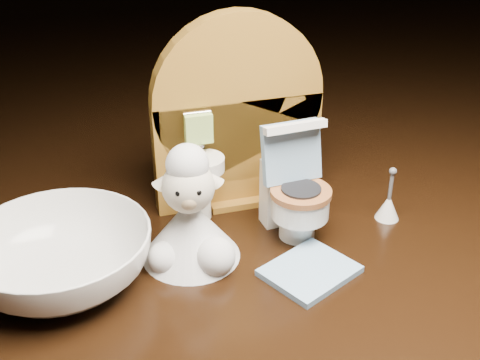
# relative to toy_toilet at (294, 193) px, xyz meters

# --- Properties ---
(backdrop_panel) EXTENTS (0.13, 0.05, 0.15)m
(backdrop_panel) POSITION_rel_toy_toilet_xyz_m (-0.03, 0.05, 0.03)
(backdrop_panel) COLOR #986720
(backdrop_panel) RESTS_ON ground
(toy_toilet) EXTENTS (0.05, 0.06, 0.09)m
(toy_toilet) POSITION_rel_toy_toilet_xyz_m (0.00, 0.00, 0.00)
(toy_toilet) COLOR white
(toy_toilet) RESTS_ON ground
(bath_mat) EXTENTS (0.07, 0.07, 0.00)m
(bath_mat) POSITION_rel_toy_toilet_xyz_m (-0.01, -0.05, -0.03)
(bath_mat) COLOR #7DA4C8
(bath_mat) RESTS_ON ground
(toilet_brush) EXTENTS (0.02, 0.02, 0.04)m
(toilet_brush) POSITION_rel_toy_toilet_xyz_m (0.08, -0.01, -0.02)
(toilet_brush) COLOR white
(toilet_brush) RESTS_ON ground
(plush_lamb) EXTENTS (0.07, 0.07, 0.09)m
(plush_lamb) POSITION_rel_toy_toilet_xyz_m (-0.08, -0.01, -0.00)
(plush_lamb) COLOR silver
(plush_lamb) RESTS_ON ground
(ceramic_bowl) EXTENTS (0.15, 0.15, 0.04)m
(ceramic_bowl) POSITION_rel_toy_toilet_xyz_m (-0.16, -0.01, -0.01)
(ceramic_bowl) COLOR white
(ceramic_bowl) RESTS_ON ground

